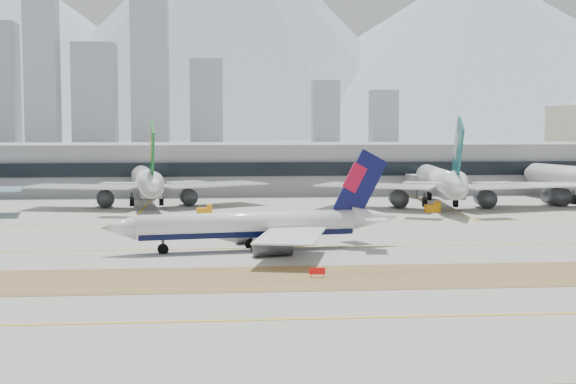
{
  "coord_description": "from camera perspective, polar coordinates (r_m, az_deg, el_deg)",
  "views": [
    {
      "loc": [
        -17.72,
        -137.65,
        20.29
      ],
      "look_at": [
        -3.86,
        18.0,
        7.5
      ],
      "focal_mm": 50.0,
      "sensor_mm": 36.0,
      "label": 1
    }
  ],
  "objects": [
    {
      "name": "gse_b",
      "position": [
        183.57,
        -5.92,
        -1.36
      ],
      "size": [
        3.55,
        2.0,
        2.6
      ],
      "color": "#FF980D",
      "rests_on": "ground"
    },
    {
      "name": "taxiing_airliner",
      "position": [
        131.89,
        -2.15,
        -2.41
      ],
      "size": [
        49.63,
        42.72,
        16.72
      ],
      "rotation": [
        0.0,
        0.0,
        3.3
      ],
      "color": "white",
      "rests_on": "ground"
    },
    {
      "name": "widebody_eva",
      "position": [
        208.4,
        -10.02,
        0.63
      ],
      "size": [
        61.11,
        60.36,
        22.01
      ],
      "rotation": [
        0.0,
        0.0,
        1.72
      ],
      "color": "white",
      "rests_on": "ground"
    },
    {
      "name": "hold_sign_left",
      "position": [
        108.25,
        2.09,
        -5.65
      ],
      "size": [
        2.2,
        0.15,
        1.35
      ],
      "color": "red",
      "rests_on": "ground"
    },
    {
      "name": "gse_c",
      "position": [
        192.93,
        10.29,
        -1.12
      ],
      "size": [
        3.55,
        2.0,
        2.6
      ],
      "color": "#FF980D",
      "rests_on": "ground"
    },
    {
      "name": "city_skyline",
      "position": [
        598.48,
        -13.76,
        7.37
      ],
      "size": [
        342.0,
        49.8,
        140.0
      ],
      "color": "#9399A7",
      "rests_on": "ground"
    },
    {
      "name": "widebody_cathay",
      "position": [
        205.41,
        10.83,
        0.63
      ],
      "size": [
        63.82,
        62.85,
        22.9
      ],
      "rotation": [
        0.0,
        0.0,
        1.45
      ],
      "color": "white",
      "rests_on": "ground"
    },
    {
      "name": "ground",
      "position": [
        140.26,
        2.23,
        -3.64
      ],
      "size": [
        3000.0,
        3000.0,
        0.0
      ],
      "primitive_type": "plane",
      "color": "gray",
      "rests_on": "ground"
    },
    {
      "name": "terminal",
      "position": [
        253.43,
        -1.07,
        1.79
      ],
      "size": [
        280.0,
        43.1,
        15.0
      ],
      "color": "gray",
      "rests_on": "ground"
    },
    {
      "name": "apron_markings",
      "position": [
        87.93,
        6.75,
        -8.68
      ],
      "size": [
        360.0,
        122.22,
        0.06
      ],
      "color": "brown",
      "rests_on": "ground"
    },
    {
      "name": "mountain_ridge",
      "position": [
        1551.06,
        -3.24,
        10.65
      ],
      "size": [
        2830.0,
        1120.0,
        470.0
      ],
      "color": "#9EA8B7",
      "rests_on": "ground"
    }
  ]
}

